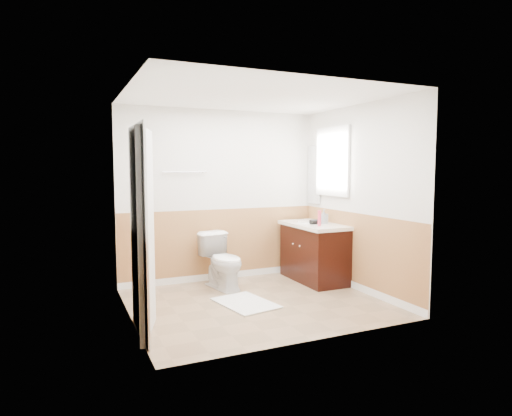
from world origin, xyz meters
name	(u,v)px	position (x,y,z in m)	size (l,w,h in m)	color
floor	(257,303)	(0.00, 0.00, 0.00)	(3.00, 3.00, 0.00)	#8C7051
ceiling	(257,96)	(0.00, 0.00, 2.50)	(3.00, 3.00, 0.00)	white
wall_back	(221,196)	(0.00, 1.30, 1.25)	(3.00, 3.00, 0.00)	silver
wall_front	(314,212)	(0.00, -1.30, 1.25)	(3.00, 3.00, 0.00)	silver
wall_left	(129,206)	(-1.50, 0.00, 1.25)	(3.00, 3.00, 0.00)	silver
wall_right	(358,198)	(1.50, 0.00, 1.25)	(3.00, 3.00, 0.00)	silver
wainscot_back	(221,246)	(0.00, 1.29, 0.50)	(3.00, 3.00, 0.00)	#AE7245
wainscot_front	(312,290)	(0.00, -1.29, 0.50)	(3.00, 3.00, 0.00)	#AE7245
wainscot_left	(132,275)	(-1.49, 0.00, 0.50)	(2.60, 2.60, 0.00)	#AE7245
wainscot_right	(357,253)	(1.49, 0.00, 0.50)	(2.60, 2.60, 0.00)	#AE7245
toilet	(223,261)	(-0.15, 0.82, 0.38)	(0.42, 0.74, 0.76)	white
bath_mat	(246,303)	(-0.15, 0.02, 0.01)	(0.55, 0.80, 0.02)	white
vanity_cabinet	(314,254)	(1.21, 0.64, 0.40)	(0.55, 1.10, 0.80)	black
vanity_knob_left	(300,246)	(0.91, 0.54, 0.55)	(0.03, 0.03, 0.03)	silver
vanity_knob_right	(293,244)	(0.91, 0.74, 0.55)	(0.03, 0.03, 0.03)	silver
countertop	(314,225)	(1.20, 0.64, 0.83)	(0.60, 1.15, 0.05)	white
sink_basin	(309,222)	(1.21, 0.79, 0.86)	(0.36, 0.36, 0.02)	white
faucet	(320,217)	(1.39, 0.79, 0.92)	(0.02, 0.02, 0.14)	silver
lotion_bottle	(319,218)	(1.11, 0.35, 0.96)	(0.05, 0.05, 0.22)	#E23A57
soap_dispenser	(324,216)	(1.33, 0.58, 0.95)	(0.09, 0.10, 0.21)	gray
hair_dryer_body	(314,222)	(1.16, 0.57, 0.89)	(0.07, 0.07, 0.14)	black
hair_dryer_handle	(312,224)	(1.13, 0.57, 0.86)	(0.03, 0.03, 0.07)	black
mirror_panel	(314,175)	(1.48, 1.10, 1.55)	(0.02, 0.35, 0.90)	silver
window_frame	(332,162)	(1.47, 0.59, 1.75)	(0.04, 0.80, 1.00)	white
window_glass	(333,162)	(1.49, 0.59, 1.75)	(0.01, 0.70, 0.90)	white
door	(146,233)	(-1.40, -0.45, 1.02)	(0.05, 0.80, 2.04)	white
door_frame	(139,232)	(-1.48, -0.45, 1.03)	(0.02, 0.92, 2.10)	white
door_knob	(147,235)	(-1.34, -0.12, 0.95)	(0.06, 0.06, 0.06)	silver
towel_bar	(185,172)	(-0.55, 1.25, 1.60)	(0.02, 0.02, 0.62)	silver
tp_holder_bar	(216,234)	(-0.10, 1.23, 0.70)	(0.02, 0.02, 0.14)	silver
tp_roll	(216,234)	(-0.10, 1.23, 0.70)	(0.11, 0.11, 0.10)	white
tp_sheet	(216,241)	(-0.10, 1.23, 0.59)	(0.10, 0.01, 0.16)	white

